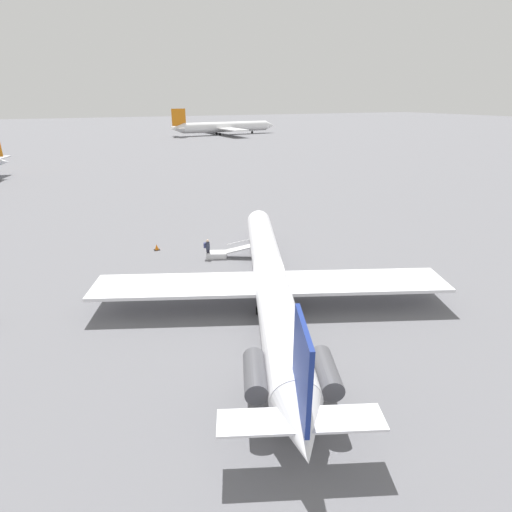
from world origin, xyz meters
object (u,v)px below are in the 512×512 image
object	(u,v)px
airplane_main	(270,279)
airplane_far_center	(224,127)
boarding_stairs	(221,253)
passenger	(207,247)

from	to	relation	value
airplane_main	airplane_far_center	world-z (taller)	airplane_far_center
airplane_far_center	boarding_stairs	xyz separation A→B (m)	(-119.84, 44.58, -2.53)
airplane_far_center	boarding_stairs	world-z (taller)	airplane_far_center
airplane_main	boarding_stairs	bearing A→B (deg)	23.20
boarding_stairs	passenger	xyz separation A→B (m)	(0.31, 1.13, 0.65)
airplane_far_center	passenger	size ratio (longest dim) A/B	25.14
boarding_stairs	passenger	world-z (taller)	passenger
airplane_main	passenger	size ratio (longest dim) A/B	17.10
airplane_main	passenger	world-z (taller)	airplane_main
airplane_far_center	passenger	world-z (taller)	airplane_far_center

